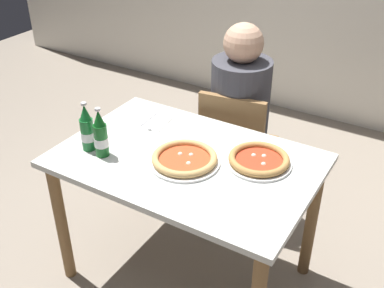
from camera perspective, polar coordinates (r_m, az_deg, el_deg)
ground_plane at (r=2.67m, az=-0.58°, el=-15.31°), size 8.00×8.00×0.00m
dining_table_main at (r=2.25m, az=-0.66°, el=-4.14°), size 1.20×0.80×0.75m
chair_behind_table at (r=2.80m, az=5.32°, el=-0.23°), size 0.45×0.45×0.85m
diner_seated at (r=2.79m, az=5.69°, el=2.06°), size 0.34×0.34×1.21m
pizza_margherita_near at (r=2.14m, az=-0.92°, el=-1.86°), size 0.33×0.33×0.04m
pizza_marinara_far at (r=2.15m, az=8.15°, el=-1.95°), size 0.30×0.30×0.04m
beer_bottle_left at (r=2.25m, az=-12.65°, el=1.69°), size 0.07×0.07×0.25m
beer_bottle_center at (r=2.19m, az=-11.06°, el=0.99°), size 0.07×0.07×0.25m
napkin_with_cutlery at (r=2.50m, az=-4.94°, el=2.84°), size 0.21×0.21×0.01m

